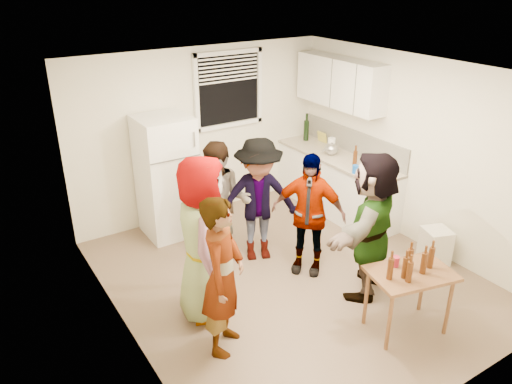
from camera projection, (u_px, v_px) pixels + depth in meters
room at (290, 277)px, 6.14m from camera, size 4.00×4.50×2.50m
window at (229, 90)px, 7.29m from camera, size 1.12×0.10×1.06m
refrigerator at (167, 177)px, 6.86m from camera, size 0.70×0.70×1.70m
counter_lower at (335, 184)px, 7.68m from camera, size 0.60×2.20×0.86m
countertop at (337, 157)px, 7.49m from camera, size 0.64×2.22×0.04m
backsplash at (353, 141)px, 7.55m from camera, size 0.03×2.20×0.36m
upper_cabinets at (340, 82)px, 7.27m from camera, size 0.34×1.60×0.70m
kettle at (331, 155)px, 7.53m from camera, size 0.25×0.21×0.21m
paper_towel at (331, 154)px, 7.57m from camera, size 0.11×0.11×0.25m
wine_bottle at (306, 140)px, 8.15m from camera, size 0.08×0.08×0.33m
beer_bottle_counter at (354, 167)px, 7.07m from camera, size 0.06×0.06×0.23m
blue_cup at (355, 173)px, 6.85m from camera, size 0.09×0.09×0.12m
picture_frame at (322, 137)px, 8.05m from camera, size 0.02×0.19×0.16m
trash_bin at (435, 245)px, 6.36m from camera, size 0.41×0.41×0.47m
serving_table at (403, 328)px, 5.28m from camera, size 0.94×0.73×0.70m
beer_bottle_table at (408, 282)px, 4.83m from camera, size 0.06×0.06×0.22m
red_cup at (395, 266)px, 5.09m from camera, size 0.08×0.08×0.11m
guest_grey at (207, 311)px, 5.53m from camera, size 2.03×1.61×0.58m
guest_stripe at (225, 344)px, 5.05m from camera, size 1.58×1.59×0.39m
guest_back_left at (223, 258)px, 6.55m from camera, size 1.54×1.75×0.60m
guest_back_right at (258, 256)px, 6.59m from camera, size 1.58×1.90×0.60m
guest_black at (306, 268)px, 6.32m from camera, size 1.77×1.70×0.38m
guest_orange at (364, 289)px, 5.91m from camera, size 2.23×2.28×0.51m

